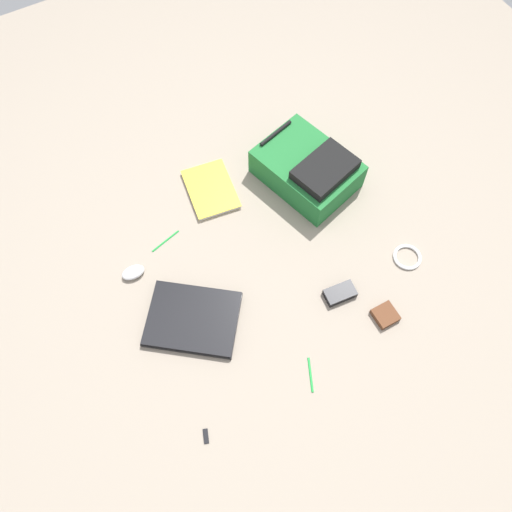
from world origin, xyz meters
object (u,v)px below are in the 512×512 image
pen_blue (311,375)px  book_blue (211,189)px  pen_black (165,241)px  power_brick (340,293)px  usb_stick (206,436)px  computer_mouse (133,272)px  cable_coil (407,257)px  earbud_pouch (385,315)px  backpack (308,169)px  laptop (193,319)px

pen_blue → book_blue: bearing=176.5°
pen_black → pen_blue: 0.83m
power_brick → usb_stick: (0.22, -0.73, -0.01)m
power_brick → computer_mouse: bearing=-125.9°
computer_mouse → pen_black: size_ratio=0.66×
book_blue → cable_coil: book_blue is taller
book_blue → earbud_pouch: (0.88, 0.33, 0.00)m
backpack → pen_blue: backpack is taller
backpack → laptop: (0.35, -0.76, -0.06)m
laptop → pen_black: size_ratio=3.10×
laptop → pen_blue: 0.51m
backpack → book_blue: 0.45m
pen_blue → usb_stick: 0.45m
computer_mouse → earbud_pouch: bearing=-127.2°
backpack → laptop: bearing=-65.3°
computer_mouse → pen_black: (-0.08, 0.18, -0.01)m
cable_coil → power_brick: 0.34m
backpack → power_brick: backpack is taller
backpack → pen_black: bearing=-92.4°
power_brick → pen_black: bearing=-138.5°
laptop → power_brick: size_ratio=3.59×
cable_coil → power_brick: (-0.00, -0.34, 0.01)m
laptop → book_blue: 0.62m
cable_coil → pen_black: (-0.58, -0.86, -0.00)m
laptop → book_blue: bearing=145.9°
cable_coil → power_brick: power_brick is taller
backpack → computer_mouse: bearing=-87.0°
book_blue → usb_stick: book_blue is taller
laptop → earbud_pouch: laptop is taller
pen_blue → earbud_pouch: 0.39m
pen_black → usb_stick: 0.82m
backpack → pen_black: (-0.03, -0.70, -0.08)m
computer_mouse → pen_black: 0.20m
earbud_pouch → laptop: bearing=-118.6°
computer_mouse → pen_blue: computer_mouse is taller
cable_coil → pen_blue: 0.66m
cable_coil → usb_stick: 1.09m
usb_stick → pen_blue: bearing=89.9°
book_blue → power_brick: 0.75m
backpack → cable_coil: (0.55, 0.16, -0.07)m
earbud_pouch → pen_black: bearing=-140.4°
earbud_pouch → book_blue: bearing=-159.6°
usb_stick → cable_coil: bearing=101.4°
backpack → usb_stick: bearing=-50.0°
pen_black → earbud_pouch: 0.97m
pen_blue → laptop: bearing=-145.2°
laptop → cable_coil: bearing=77.5°
backpack → pen_blue: bearing=-31.4°
computer_mouse → cable_coil: computer_mouse is taller
cable_coil → earbud_pouch: bearing=-55.4°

